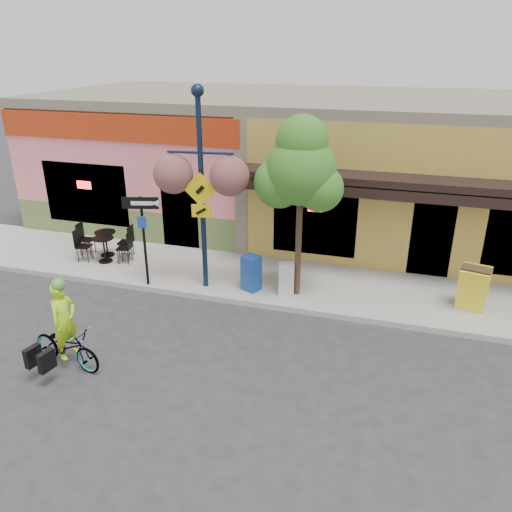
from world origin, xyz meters
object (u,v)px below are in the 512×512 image
Objects in this scene: newspaper_box_blue at (251,273)px; newspaper_box_grey at (286,279)px; bicycle at (67,346)px; lamp_post at (202,192)px; cyclist_rider at (66,331)px; street_tree at (300,209)px; building at (303,160)px; one_way_sign at (144,242)px.

newspaper_box_blue reaches higher than newspaper_box_grey.
newspaper_box_grey reaches higher than bicycle.
bicycle is at bearing -117.42° from lamp_post.
lamp_post reaches higher than newspaper_box_blue.
cyclist_rider reaches higher than newspaper_box_grey.
lamp_post reaches higher than cyclist_rider.
newspaper_box_grey is 0.18× the size of street_tree.
bicycle is (-2.64, -10.40, -1.81)m from building.
one_way_sign reaches higher than newspaper_box_blue.
lamp_post is 6.19× the size of newspaper_box_grey.
lamp_post is 5.45× the size of newspaper_box_blue.
lamp_post reaches higher than street_tree.
lamp_post is 2.05m from one_way_sign.
cyclist_rider is at bearing -103.99° from building.
one_way_sign is (-0.13, 3.55, 0.56)m from cyclist_rider.
street_tree reaches higher than newspaper_box_grey.
newspaper_box_blue is at bearing -89.96° from building.
newspaper_box_blue is (2.65, 4.05, 0.18)m from bicycle.
cyclist_rider reaches higher than newspaper_box_blue.
newspaper_box_blue is 0.21× the size of street_tree.
lamp_post is 2.42m from newspaper_box_blue.
building is at bearing -4.28° from bicycle.
newspaper_box_blue is (1.22, 0.14, -2.08)m from lamp_post.
cyclist_rider is at bearing -132.16° from street_tree.
one_way_sign is (-0.08, 3.55, 0.92)m from bicycle.
one_way_sign is at bearing -173.89° from lamp_post.
newspaper_box_grey is (0.92, -6.31, -1.69)m from building.
building is 10.88m from bicycle.
newspaper_box_blue is 0.92m from newspaper_box_grey.
street_tree is (2.40, 0.26, -0.28)m from lamp_post.
building is 22.08× the size of newspaper_box_grey.
lamp_post is (-1.21, -6.49, 0.45)m from building.
lamp_post is (1.38, 3.91, 1.90)m from cyclist_rider.
one_way_sign is at bearing 11.27° from bicycle.
building is 7.42m from one_way_sign.
building is at bearing 100.82° from street_tree.
newspaper_box_blue is at bearing -1.02° from lamp_post.
newspaper_box_blue is at bearing -23.20° from bicycle.
street_tree is at bearing -32.57° from bicycle.
cyclist_rider reaches higher than bicycle.
newspaper_box_grey is at bearing -6.65° from one_way_sign.
newspaper_box_grey is 1.88m from street_tree.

